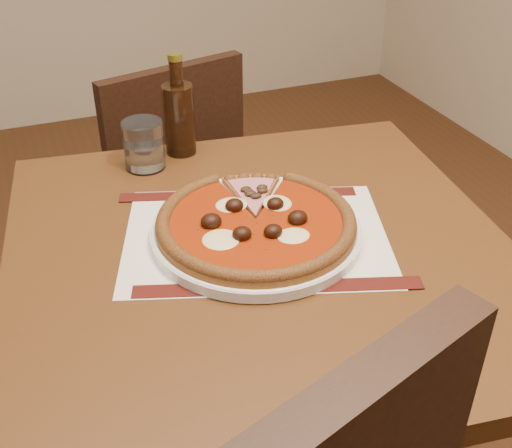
{
  "coord_description": "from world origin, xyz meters",
  "views": [
    {
      "loc": [
        0.48,
        -0.15,
        1.34
      ],
      "look_at": [
        0.79,
        0.65,
        0.78
      ],
      "focal_mm": 45.0,
      "sensor_mm": 36.0,
      "label": 1
    }
  ],
  "objects_px": {
    "table": "(260,295)",
    "bottle": "(179,116)",
    "pizza": "(256,221)",
    "water_glass": "(144,145)",
    "chair_far": "(163,180)",
    "plate": "(256,231)"
  },
  "relations": [
    {
      "from": "table",
      "to": "bottle",
      "type": "xyz_separation_m",
      "value": [
        -0.03,
        0.37,
        0.18
      ]
    },
    {
      "from": "pizza",
      "to": "water_glass",
      "type": "xyz_separation_m",
      "value": [
        -0.11,
        0.3,
        0.02
      ]
    },
    {
      "from": "pizza",
      "to": "bottle",
      "type": "distance_m",
      "value": 0.35
    },
    {
      "from": "chair_far",
      "to": "water_glass",
      "type": "bearing_deg",
      "value": 60.03
    },
    {
      "from": "chair_far",
      "to": "water_glass",
      "type": "relative_size",
      "value": 8.68
    },
    {
      "from": "plate",
      "to": "pizza",
      "type": "xyz_separation_m",
      "value": [
        -0.0,
        -0.0,
        0.02
      ]
    },
    {
      "from": "chair_far",
      "to": "bottle",
      "type": "relative_size",
      "value": 4.03
    },
    {
      "from": "plate",
      "to": "bottle",
      "type": "height_order",
      "value": "bottle"
    },
    {
      "from": "table",
      "to": "bottle",
      "type": "bearing_deg",
      "value": 94.18
    },
    {
      "from": "water_glass",
      "to": "bottle",
      "type": "distance_m",
      "value": 0.1
    },
    {
      "from": "chair_far",
      "to": "bottle",
      "type": "distance_m",
      "value": 0.54
    },
    {
      "from": "plate",
      "to": "water_glass",
      "type": "xyz_separation_m",
      "value": [
        -0.11,
        0.3,
        0.04
      ]
    },
    {
      "from": "table",
      "to": "plate",
      "type": "height_order",
      "value": "plate"
    },
    {
      "from": "chair_far",
      "to": "plate",
      "type": "relative_size",
      "value": 2.4
    },
    {
      "from": "pizza",
      "to": "bottle",
      "type": "height_order",
      "value": "bottle"
    },
    {
      "from": "water_glass",
      "to": "pizza",
      "type": "bearing_deg",
      "value": -69.89
    },
    {
      "from": "table",
      "to": "chair_far",
      "type": "bearing_deg",
      "value": 88.9
    },
    {
      "from": "table",
      "to": "chair_far",
      "type": "height_order",
      "value": "chair_far"
    },
    {
      "from": "table",
      "to": "pizza",
      "type": "height_order",
      "value": "pizza"
    },
    {
      "from": "plate",
      "to": "pizza",
      "type": "bearing_deg",
      "value": -104.0
    },
    {
      "from": "plate",
      "to": "pizza",
      "type": "relative_size",
      "value": 1.06
    },
    {
      "from": "water_glass",
      "to": "bottle",
      "type": "bearing_deg",
      "value": 23.78
    }
  ]
}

